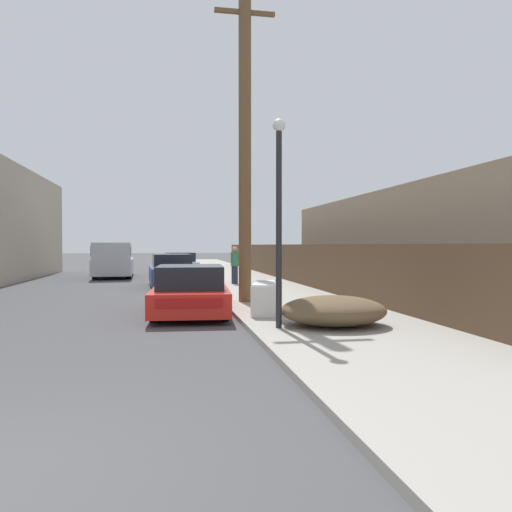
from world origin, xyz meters
TOP-DOWN VIEW (x-y plane):
  - sidewalk_curb at (5.30, 23.50)m, footprint 4.20×63.00m
  - discarded_fridge at (4.02, 8.23)m, footprint 1.11×1.88m
  - parked_sports_car_red at (2.16, 9.22)m, footprint 2.17×4.68m
  - car_parked_mid at (1.75, 17.82)m, footprint 2.03×4.37m
  - car_parked_far at (2.36, 26.87)m, footprint 2.15×4.55m
  - pickup_truck at (-1.33, 24.37)m, footprint 2.28×5.67m
  - utility_pole at (3.85, 10.75)m, footprint 1.80×0.37m
  - street_lamp at (3.79, 5.95)m, footprint 0.26×0.26m
  - brush_pile at (4.98, 6.04)m, footprint 2.23×1.97m
  - wooden_fence at (7.25, 20.75)m, footprint 0.08×38.06m
  - building_right_house at (11.95, 13.30)m, footprint 6.00×19.20m
  - pedestrian at (4.47, 17.58)m, footprint 0.34×0.34m

SIDE VIEW (x-z plane):
  - sidewalk_curb at x=5.30m, z-range 0.00..0.12m
  - brush_pile at x=4.98m, z-range 0.12..0.74m
  - discarded_fridge at x=4.02m, z-range 0.11..0.88m
  - parked_sports_car_red at x=2.16m, z-range -0.06..1.22m
  - car_parked_far at x=2.36m, z-range -0.04..1.31m
  - car_parked_mid at x=1.75m, z-range -0.05..1.37m
  - pedestrian at x=4.47m, z-range 0.13..1.75m
  - pickup_truck at x=-1.33m, z-range -0.01..1.92m
  - wooden_fence at x=7.25m, z-range 0.12..1.83m
  - building_right_house at x=11.95m, z-range 0.00..3.75m
  - street_lamp at x=3.79m, z-range 0.49..4.72m
  - utility_pole at x=3.85m, z-range 0.19..9.69m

